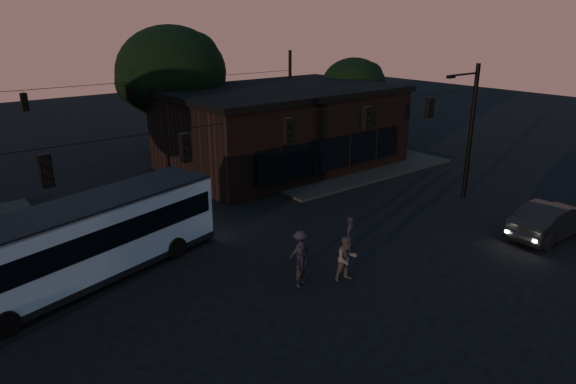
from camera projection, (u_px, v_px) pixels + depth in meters
ground at (355, 296)px, 18.98m from camera, size 120.00×120.00×0.00m
sidewalk_far_right at (332, 162)px, 36.43m from camera, size 14.00×10.00×0.15m
building at (281, 127)px, 35.27m from camera, size 15.40×10.41×5.40m
tree_behind at (171, 73)px, 35.66m from camera, size 7.60×7.60×9.43m
tree_right at (354, 86)px, 41.49m from camera, size 5.20×5.20×6.86m
signal_rig_near at (288, 158)px, 20.52m from camera, size 26.24×0.30×7.50m
signal_rig_far at (130, 111)px, 32.44m from camera, size 26.24×0.30×7.50m
bus at (86, 238)px, 19.63m from camera, size 11.49×5.42×3.15m
car at (551, 220)px, 23.93m from camera, size 5.10×1.97×1.66m
pedestrian_a at (301, 266)px, 19.49m from camera, size 0.67×0.54×1.59m
pedestrian_b at (346, 259)px, 19.85m from camera, size 1.04×0.91×1.82m
pedestrian_c at (350, 234)px, 22.54m from camera, size 0.96×0.77×1.53m
pedestrian_d at (300, 249)px, 20.97m from camera, size 1.06×0.66×1.58m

